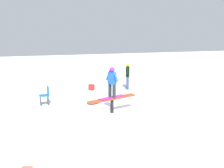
{
  "coord_description": "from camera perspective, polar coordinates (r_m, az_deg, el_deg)",
  "views": [
    {
      "loc": [
        -4.15,
        -12.48,
        3.65
      ],
      "look_at": [
        0.0,
        0.0,
        1.28
      ],
      "focal_mm": 50.0,
      "sensor_mm": 36.0,
      "label": 1
    }
  ],
  "objects": [
    {
      "name": "ground_plane",
      "position": [
        13.65,
        0.0,
        -5.28
      ],
      "size": [
        60.0,
        60.0,
        0.0
      ],
      "primitive_type": "plane",
      "color": "white"
    },
    {
      "name": "rail_feature",
      "position": [
        13.51,
        0.0,
        -2.92
      ],
      "size": [
        2.43,
        1.22,
        0.68
      ],
      "rotation": [
        0.0,
        0.0,
        0.39
      ],
      "color": "black",
      "rests_on": "ground"
    },
    {
      "name": "snow_kicker_ramp",
      "position": [
        12.57,
        -5.87,
        -5.38
      ],
      "size": [
        2.24,
        2.08,
        0.56
      ],
      "primitive_type": "cube",
      "rotation": [
        0.0,
        0.0,
        0.39
      ],
      "color": "white",
      "rests_on": "ground"
    },
    {
      "name": "main_rider_on_rail",
      "position": [
        13.36,
        0.0,
        0.24
      ],
      "size": [
        1.37,
        0.84,
        1.33
      ],
      "rotation": [
        0.0,
        0.0,
        0.43
      ],
      "color": "#D42193",
      "rests_on": "rail_feature"
    },
    {
      "name": "bystander_black",
      "position": [
        18.77,
        2.87,
        1.72
      ],
      "size": [
        0.33,
        0.64,
        1.57
      ],
      "rotation": [
        0.0,
        0.0,
        4.33
      ],
      "color": "navy",
      "rests_on": "ground"
    },
    {
      "name": "folding_chair",
      "position": [
        15.3,
        -12.12,
        -2.22
      ],
      "size": [
        0.45,
        0.45,
        0.88
      ],
      "rotation": [
        0.0,
        0.0,
        4.73
      ],
      "color": "#3F3F44",
      "rests_on": "ground"
    },
    {
      "name": "backpack_on_snow",
      "position": [
        18.59,
        -3.77,
        -0.6
      ],
      "size": [
        0.37,
        0.36,
        0.34
      ],
      "primitive_type": "cube",
      "rotation": [
        0.0,
        0.0,
        5.56
      ],
      "color": "red",
      "rests_on": "ground"
    }
  ]
}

